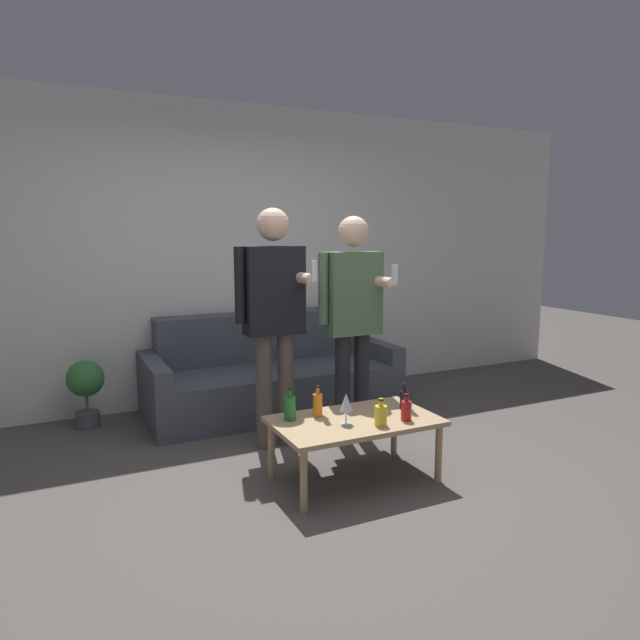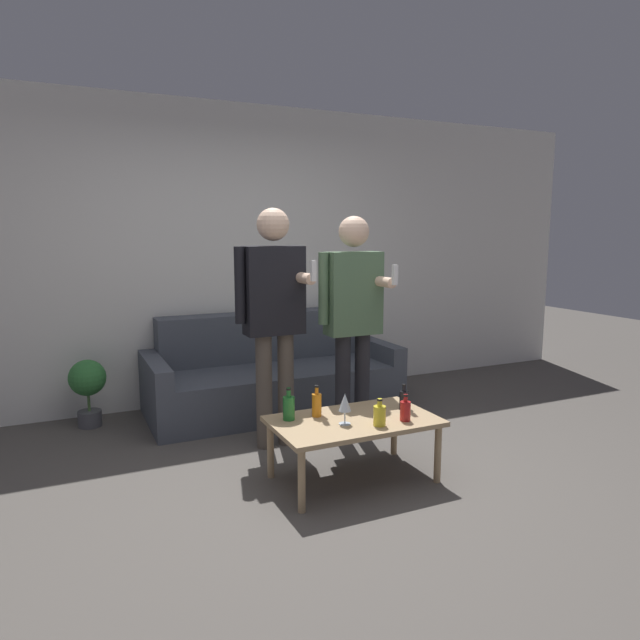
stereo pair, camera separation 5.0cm
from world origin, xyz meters
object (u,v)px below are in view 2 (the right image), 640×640
couch (271,376)px  person_standing_left (274,308)px  bottle_orange (404,399)px  person_standing_right (353,310)px  coffee_table (354,425)px

couch → person_standing_left: (-0.29, -0.88, 0.74)m
bottle_orange → person_standing_right: bearing=95.7°
person_standing_right → person_standing_left: bearing=168.6°
bottle_orange → person_standing_right: 0.81m
couch → person_standing_left: person_standing_left is taller
coffee_table → person_standing_right: bearing=62.7°
coffee_table → bottle_orange: bottle_orange is taller
couch → bottle_orange: size_ratio=12.75×
person_standing_left → person_standing_right: person_standing_left is taller
person_standing_left → person_standing_right: 0.59m
coffee_table → person_standing_right: (0.33, 0.65, 0.63)m
coffee_table → person_standing_left: size_ratio=0.59×
bottle_orange → person_standing_right: size_ratio=0.10×
couch → person_standing_right: bearing=-74.1°
couch → coffee_table: 1.65m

